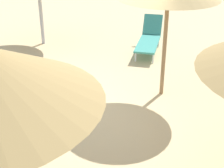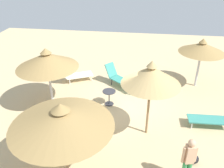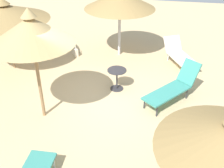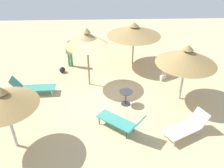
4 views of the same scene
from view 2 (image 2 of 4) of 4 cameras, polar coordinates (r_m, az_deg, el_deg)
The scene contains 12 objects.
ground at distance 10.33m, azimuth 3.36°, elevation -7.32°, with size 24.00×24.00×0.10m, color tan.
parasol_umbrella_far_right at distance 6.77m, azimuth -12.10°, elevation -7.99°, with size 2.99×2.99×2.52m.
parasol_umbrella_center at distance 10.23m, azimuth -15.46°, elevation 5.55°, with size 2.62×2.62×2.70m.
parasol_umbrella_edge at distance 8.05m, azimuth 9.45°, elevation 2.04°, with size 2.06×2.06×3.00m.
parasol_umbrella_near_left at distance 12.31m, azimuth 20.94°, elevation 8.21°, with size 2.21×2.21×2.55m.
lounge_chair_front at distance 12.11m, azimuth 1.92°, elevation 1.43°, with size 1.88×1.68×1.04m.
lounge_chair_far_left at distance 12.82m, azimuth -8.96°, elevation 2.25°, with size 1.89×1.39×0.81m.
lounge_chair_near_right at distance 10.21m, azimuth 23.94°, elevation -7.62°, with size 2.03×0.65×0.90m.
person_standing_back at distance 7.42m, azimuth 18.06°, elevation -16.77°, with size 0.43×0.27×1.61m.
handbag at distance 9.73m, azimuth -15.43°, elevation -9.48°, with size 0.40×0.35×0.50m.
side_table_round at distance 10.64m, azimuth -0.70°, elevation -2.74°, with size 0.60×0.60×0.68m.
beach_ball at distance 8.54m, azimuth 19.16°, elevation -16.70°, with size 0.32×0.32×0.32m, color black.
Camera 2 is at (-0.56, 8.33, 6.04)m, focal length 37.85 mm.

